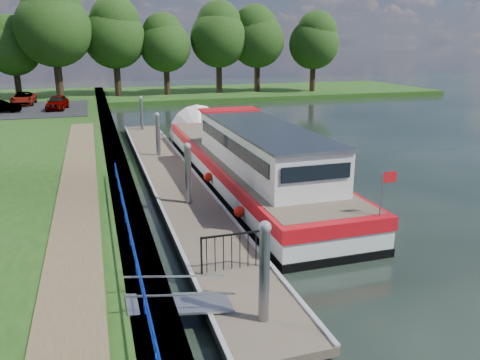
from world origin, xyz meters
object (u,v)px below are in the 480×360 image
object	(u,v)px
pontoon	(172,179)
car_a	(57,102)
car_d	(23,98)
car_b	(0,106)
barge	(241,158)

from	to	relation	value
pontoon	car_a	distance (m)	24.92
car_d	car_b	bearing A→B (deg)	-102.22
pontoon	car_b	world-z (taller)	car_b
car_a	pontoon	bearing A→B (deg)	-65.83
car_a	car_d	bearing A→B (deg)	134.87
pontoon	car_b	size ratio (longest dim) A/B	8.94
car_d	car_a	bearing A→B (deg)	-52.97
car_a	car_b	size ratio (longest dim) A/B	1.17
pontoon	car_d	distance (m)	30.44
barge	car_b	bearing A→B (deg)	122.22
car_a	car_b	xyz separation A→B (m)	(-4.70, -0.71, -0.11)
pontoon	car_d	world-z (taller)	car_d
car_d	pontoon	bearing A→B (deg)	-69.79
pontoon	car_b	bearing A→B (deg)	115.94
car_a	car_d	size ratio (longest dim) A/B	0.87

